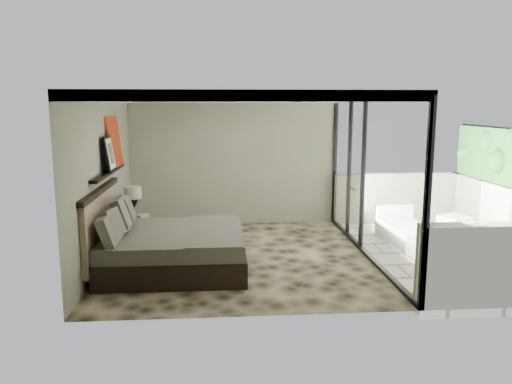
{
  "coord_description": "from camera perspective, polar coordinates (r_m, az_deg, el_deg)",
  "views": [
    {
      "loc": [
        -0.35,
        -8.39,
        2.63
      ],
      "look_at": [
        0.33,
        0.4,
        1.08
      ],
      "focal_mm": 35.0,
      "sensor_mm": 36.0,
      "label": 1
    }
  ],
  "objects": [
    {
      "name": "glass_wall",
      "position": [
        8.87,
        12.68,
        1.78
      ],
      "size": [
        0.08,
        5.0,
        2.8
      ],
      "primitive_type": "cube",
      "color": "white",
      "rests_on": "floor"
    },
    {
      "name": "floor",
      "position": [
        8.8,
        -1.96,
        -7.41
      ],
      "size": [
        5.0,
        5.0,
        0.0
      ],
      "primitive_type": "plane",
      "color": "black",
      "rests_on": "ground"
    },
    {
      "name": "nightstand",
      "position": [
        9.83,
        -13.85,
        -4.15
      ],
      "size": [
        0.66,
        0.66,
        0.55
      ],
      "primitive_type": "cube",
      "rotation": [
        0.0,
        0.0,
        0.21
      ],
      "color": "black",
      "rests_on": "floor"
    },
    {
      "name": "terrace_slab",
      "position": [
        9.71,
        20.9,
        -6.76
      ],
      "size": [
        3.0,
        5.0,
        0.12
      ],
      "primitive_type": "cube",
      "color": "beige",
      "rests_on": "ground"
    },
    {
      "name": "ceiling",
      "position": [
        8.4,
        -2.07,
        11.08
      ],
      "size": [
        4.5,
        5.0,
        0.02
      ],
      "primitive_type": "cube",
      "color": "silver",
      "rests_on": "back_wall"
    },
    {
      "name": "back_wall",
      "position": [
        10.95,
        -2.57,
        3.54
      ],
      "size": [
        4.5,
        0.02,
        2.8
      ],
      "primitive_type": "cube",
      "color": "gray",
      "rests_on": "floor"
    },
    {
      "name": "table_lamp",
      "position": [
        9.65,
        -13.89,
        -0.65
      ],
      "size": [
        0.32,
        0.32,
        0.59
      ],
      "color": "black",
      "rests_on": "nightstand"
    },
    {
      "name": "ottoman",
      "position": [
        10.49,
        21.7,
        -3.88
      ],
      "size": [
        0.64,
        0.64,
        0.49
      ],
      "primitive_type": "cube",
      "rotation": [
        0.0,
        0.0,
        0.39
      ],
      "color": "silver",
      "rests_on": "terrace_slab"
    },
    {
      "name": "abstract_canvas",
      "position": [
        9.32,
        -15.91,
        5.58
      ],
      "size": [
        0.13,
        0.9,
        0.9
      ],
      "primitive_type": "cube",
      "rotation": [
        0.0,
        -0.1,
        0.0
      ],
      "color": "red",
      "rests_on": "picture_ledge"
    },
    {
      "name": "left_wall",
      "position": [
        8.68,
        -16.95,
        1.42
      ],
      "size": [
        0.02,
        5.0,
        2.8
      ],
      "primitive_type": "cube",
      "color": "gray",
      "rests_on": "floor"
    },
    {
      "name": "bed",
      "position": [
        8.22,
        -10.04,
        -6.11
      ],
      "size": [
        2.3,
        2.22,
        1.27
      ],
      "color": "black",
      "rests_on": "floor"
    },
    {
      "name": "lounger",
      "position": [
        10.03,
        16.91,
        -4.54
      ],
      "size": [
        0.84,
        1.58,
        0.6
      ],
      "rotation": [
        0.0,
        0.0,
        0.05
      ],
      "color": "silver",
      "rests_on": "terrace_slab"
    },
    {
      "name": "framed_print",
      "position": [
        8.65,
        -16.4,
        4.25
      ],
      "size": [
        0.11,
        0.5,
        0.6
      ],
      "primitive_type": "cube",
      "rotation": [
        0.0,
        -0.14,
        0.0
      ],
      "color": "black",
      "rests_on": "picture_ledge"
    },
    {
      "name": "picture_ledge",
      "position": [
        8.75,
        -16.46,
        2.17
      ],
      "size": [
        0.12,
        2.2,
        0.05
      ],
      "primitive_type": "cube",
      "color": "black",
      "rests_on": "left_wall"
    }
  ]
}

